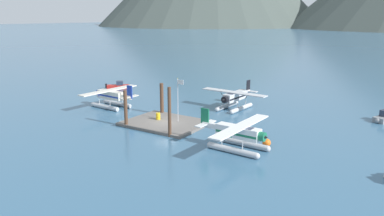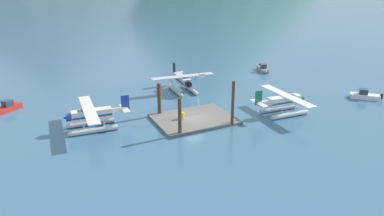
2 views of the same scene
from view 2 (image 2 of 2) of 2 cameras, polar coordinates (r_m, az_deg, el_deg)
name	(u,v)px [view 2 (image 2 of 2)]	position (r m, az deg, el deg)	size (l,w,h in m)	color
ground_plane	(194,120)	(46.84, 0.29, -1.91)	(1200.00, 1200.00, 0.00)	#38607F
dock_platform	(194,119)	(46.78, 0.29, -1.74)	(10.13, 7.86, 0.30)	#66605B
piling_near_left	(180,117)	(41.60, -1.95, -1.41)	(0.44, 0.44, 4.64)	#4C3323
piling_near_right	(233,104)	(44.28, 6.54, 0.66)	(0.39, 0.39, 5.85)	#4C3323
piling_far_left	(159,99)	(47.94, -5.25, 1.39)	(0.52, 0.52, 4.48)	#4C3323
flagpole	(200,89)	(46.99, 1.24, 3.13)	(0.95, 0.10, 5.66)	silver
fuel_drum	(182,116)	(46.29, -1.61, -1.21)	(0.62, 0.62, 0.88)	gold
mooring_buoy	(284,103)	(53.37, 14.53, 0.74)	(0.89, 0.89, 0.89)	orange
seaplane_cream_port_fwd	(92,117)	(45.17, -15.72, -1.41)	(7.98, 10.46, 3.84)	#B7BABF
seaplane_white_stbd_aft	(284,103)	(49.90, 14.52, 0.76)	(7.98, 10.44, 3.84)	#B7BABF
seaplane_silver_bow_right	(183,82)	(58.12, -1.52, 4.16)	(10.47, 7.97, 3.84)	#B7BABF
boat_red_open_west	(7,108)	(56.09, -27.42, 0.05)	(4.19, 3.83, 1.50)	#B2231E
boat_grey_open_east	(263,69)	(72.59, 11.25, 6.15)	(2.96, 4.63, 1.50)	gray
boat_white_open_se	(364,95)	(61.01, 25.78, 1.82)	(4.03, 4.04, 1.50)	silver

